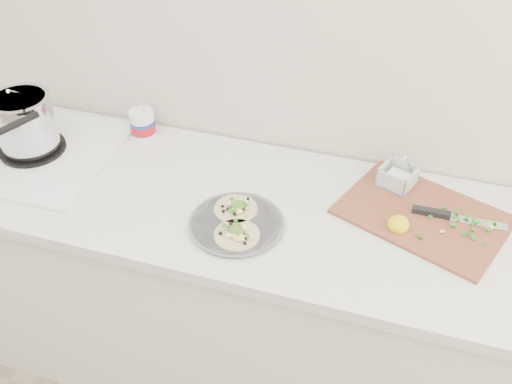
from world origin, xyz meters
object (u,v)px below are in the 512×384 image
(stove, at_px, (28,132))
(taco_plate, at_px, (236,222))
(tub, at_px, (143,122))
(cutboard, at_px, (422,209))

(stove, height_order, taco_plate, stove)
(stove, height_order, tub, stove)
(cutboard, bearing_deg, taco_plate, -135.84)
(taco_plate, relative_size, tub, 1.40)
(taco_plate, distance_m, tub, 0.59)
(tub, xyz_separation_m, cutboard, (0.99, -0.13, -0.05))
(stove, bearing_deg, cutboard, 2.74)
(tub, height_order, cutboard, tub)
(tub, bearing_deg, stove, -147.50)
(stove, distance_m, taco_plate, 0.81)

